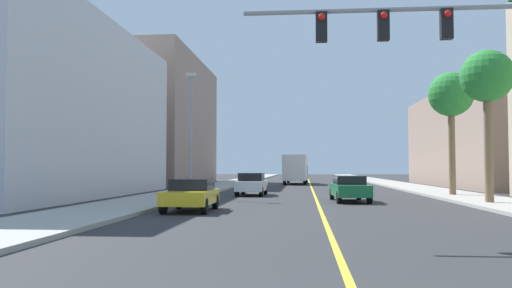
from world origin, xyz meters
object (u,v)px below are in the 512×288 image
car_white (252,184)px  delivery_truck (296,169)px  traffic_signal_mast (479,51)px  palm_mid (487,80)px  street_lamp (191,127)px  car_green (349,188)px  car_yellow (191,194)px  palm_far (451,97)px

car_white → delivery_truck: (2.53, 23.48, 0.92)m
traffic_signal_mast → palm_mid: palm_mid is taller
street_lamp → palm_mid: palm_mid is taller
car_green → delivery_truck: (-3.31, 29.06, 0.95)m
street_lamp → car_yellow: 9.96m
car_yellow → delivery_truck: (3.84, 35.89, 0.97)m
traffic_signal_mast → delivery_truck: size_ratio=1.09×
palm_mid → palm_far: bearing=87.8°
palm_far → car_white: palm_far is taller
palm_mid → car_white: size_ratio=1.81×
car_yellow → delivery_truck: size_ratio=0.43×
car_green → street_lamp: bearing=163.5°
palm_mid → palm_far: 7.23m
car_green → car_white: car_white is taller
car_yellow → car_white: car_white is taller
street_lamp → delivery_truck: size_ratio=0.82×
street_lamp → car_white: bearing=44.9°
palm_mid → delivery_truck: palm_mid is taller
traffic_signal_mast → street_lamp: (-11.51, 16.07, -0.74)m
traffic_signal_mast → car_green: bearing=99.5°
traffic_signal_mast → delivery_truck: 43.38m
traffic_signal_mast → car_green: 14.66m
palm_far → car_white: bearing=177.8°
car_green → delivery_truck: size_ratio=0.51×
traffic_signal_mast → street_lamp: size_ratio=1.34×
street_lamp → car_green: street_lamp is taller
traffic_signal_mast → car_white: bearing=112.8°
car_white → delivery_truck: 23.63m
street_lamp → palm_far: bearing=10.1°
street_lamp → car_yellow: size_ratio=1.91×
palm_far → delivery_truck: bearing=112.9°
traffic_signal_mast → delivery_truck: traffic_signal_mast is taller
street_lamp → palm_mid: 16.42m
delivery_truck → car_green: bearing=-81.3°
traffic_signal_mast → palm_far: size_ratio=1.28×
palm_far → car_yellow: 19.18m
street_lamp → car_yellow: street_lamp is taller
traffic_signal_mast → palm_mid: 12.48m
car_yellow → car_white: size_ratio=0.94×
palm_far → car_green: palm_far is taller
car_white → street_lamp: bearing=-134.1°
traffic_signal_mast → delivery_truck: bearing=97.5°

